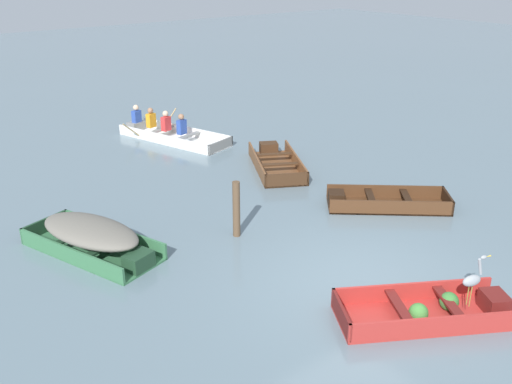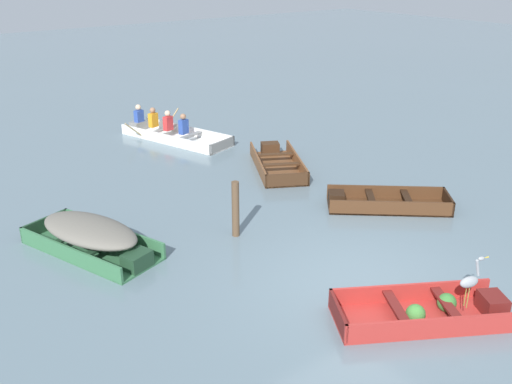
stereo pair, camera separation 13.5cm
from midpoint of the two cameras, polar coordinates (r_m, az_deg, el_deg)
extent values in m
plane|color=slate|center=(10.22, 11.08, -9.32)|extent=(80.00, 80.00, 0.00)
cube|color=#AD2D28|center=(9.62, 16.46, -12.00)|extent=(2.87, 2.25, 0.04)
cube|color=#AD2D28|center=(9.90, 15.50, -9.72)|extent=(2.38, 1.41, 0.35)
cube|color=#AD2D28|center=(9.17, 17.73, -12.87)|extent=(2.38, 1.41, 0.35)
cube|color=maroon|center=(9.12, 8.62, -12.14)|extent=(0.56, 0.91, 0.35)
cube|color=maroon|center=(10.02, 22.92, -10.28)|extent=(0.54, 0.58, 0.31)
cube|color=maroon|center=(9.64, 18.90, -10.50)|extent=(0.60, 0.88, 0.04)
cube|color=maroon|center=(9.34, 14.27, -11.08)|extent=(0.60, 0.88, 0.04)
sphere|color=#387533|center=(9.80, 18.92, -10.42)|extent=(0.31, 0.31, 0.31)
sphere|color=#428438|center=(9.38, 16.08, -11.63)|extent=(0.31, 0.31, 0.31)
cube|color=brown|center=(15.41, 2.42, 2.42)|extent=(2.29, 2.94, 0.04)
cube|color=brown|center=(15.26, 0.45, 2.88)|extent=(1.35, 2.43, 0.36)
cube|color=brown|center=(15.46, 4.38, 3.07)|extent=(1.35, 2.43, 0.36)
cube|color=#3F2716|center=(14.12, 3.44, 1.16)|extent=(1.01, 0.58, 0.36)
cube|color=#3F2716|center=(16.45, 1.66, 4.41)|extent=(0.61, 0.56, 0.32)
cube|color=#3F2716|center=(15.70, 2.15, 3.78)|extent=(0.97, 0.63, 0.04)
cube|color=#3F2716|center=(14.94, 2.73, 2.77)|extent=(0.97, 0.63, 0.04)
cube|color=#387047|center=(11.60, -15.76, -5.59)|extent=(2.00, 3.07, 0.04)
cube|color=#387047|center=(11.84, -13.86, -3.97)|extent=(0.97, 2.71, 0.34)
cube|color=#387047|center=(11.24, -17.93, -5.95)|extent=(0.97, 2.71, 0.34)
cube|color=#1E3D27|center=(12.55, -20.04, -3.15)|extent=(1.09, 0.42, 0.34)
cube|color=#1E3D27|center=(10.68, -11.44, -6.70)|extent=(0.60, 0.51, 0.30)
cube|color=#1E3D27|center=(11.19, -14.45, -5.16)|extent=(1.03, 0.49, 0.04)
cube|color=#1E3D27|center=(11.80, -17.25, -3.99)|extent=(1.03, 0.49, 0.04)
ellipsoid|color=#6B665B|center=(11.41, -15.99, -3.69)|extent=(1.78, 2.56, 0.37)
cube|color=#4C2D19|center=(13.39, 13.32, -1.42)|extent=(2.70, 2.49, 0.04)
cube|color=#4C2D19|center=(12.91, 13.70, -1.64)|extent=(2.11, 1.79, 0.34)
cube|color=#4C2D19|center=(13.74, 13.07, -0.07)|extent=(2.11, 1.79, 0.34)
cube|color=black|center=(13.63, 18.91, -0.93)|extent=(0.66, 0.77, 0.34)
cube|color=black|center=(13.16, 8.31, -0.66)|extent=(0.56, 0.56, 0.31)
cube|color=black|center=(13.23, 11.67, -0.45)|extent=(0.68, 0.77, 0.04)
cube|color=black|center=(13.37, 15.13, -0.52)|extent=(0.68, 0.77, 0.04)
cube|color=white|center=(18.03, -7.74, 5.26)|extent=(2.17, 3.89, 0.04)
cube|color=white|center=(17.62, -8.95, 5.25)|extent=(1.14, 3.58, 0.31)
cube|color=white|center=(18.36, -6.61, 6.09)|extent=(1.14, 3.58, 0.31)
cube|color=gray|center=(16.82, -3.17, 4.65)|extent=(1.09, 0.38, 0.31)
cube|color=gray|center=(19.15, -11.46, 6.52)|extent=(0.59, 0.49, 0.28)
cube|color=gray|center=(18.34, -9.05, 6.19)|extent=(1.02, 0.45, 0.04)
cube|color=gray|center=(17.60, -6.44, 5.63)|extent=(1.02, 0.45, 0.04)
cube|color=#2D4CA5|center=(17.68, -7.04, 6.50)|extent=(0.32, 0.25, 0.44)
sphere|color=#9E7051|center=(17.60, -7.09, 7.50)|extent=(0.18, 0.18, 0.18)
cube|color=red|center=(18.12, -8.57, 6.81)|extent=(0.32, 0.25, 0.44)
sphere|color=beige|center=(18.04, -8.63, 7.79)|extent=(0.18, 0.18, 0.18)
cube|color=orange|center=(18.57, -10.03, 7.10)|extent=(0.32, 0.25, 0.44)
sphere|color=#9E7051|center=(18.49, -10.10, 8.06)|extent=(0.18, 0.18, 0.18)
cube|color=#2D4CA5|center=(19.03, -11.42, 7.38)|extent=(0.32, 0.25, 0.44)
sphere|color=beige|center=(18.95, -11.50, 8.31)|extent=(0.18, 0.18, 0.18)
cylinder|color=tan|center=(18.04, -11.96, 6.13)|extent=(0.63, 0.23, 0.55)
cylinder|color=tan|center=(19.18, -8.17, 7.37)|extent=(0.63, 0.23, 0.55)
cylinder|color=olive|center=(9.42, 20.59, -9.71)|extent=(0.02, 0.02, 0.35)
cylinder|color=olive|center=(9.39, 20.82, -9.88)|extent=(0.02, 0.02, 0.35)
ellipsoid|color=#93999E|center=(9.27, 20.93, -8.41)|extent=(0.35, 0.22, 0.18)
cylinder|color=#93999E|center=(9.24, 21.68, -7.06)|extent=(0.12, 0.07, 0.28)
ellipsoid|color=#93999E|center=(9.20, 22.00, -6.19)|extent=(0.12, 0.09, 0.06)
cone|color=gold|center=(9.25, 22.37, -6.09)|extent=(0.10, 0.05, 0.02)
cylinder|color=brown|center=(11.51, -1.72, -1.72)|extent=(0.15, 0.15, 1.19)
camera|label=1|loc=(0.07, -89.70, 0.12)|focal=40.00mm
camera|label=2|loc=(0.07, 90.30, -0.12)|focal=40.00mm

